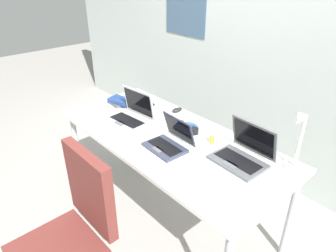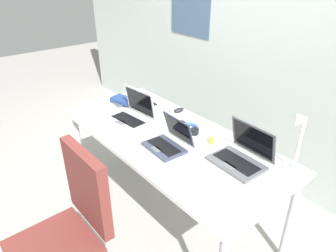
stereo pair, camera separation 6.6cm
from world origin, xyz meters
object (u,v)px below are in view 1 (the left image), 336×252
desk_lamp (297,142)px  headphones (187,128)px  laptop_by_keyboard (169,142)px  laptop_far_corner (243,154)px  pill_bottle (212,138)px  office_chair (71,247)px  computer_mouse (177,110)px  book_stack (120,101)px  cell_phone (147,105)px  laptop_front_left (131,115)px

desk_lamp → headphones: size_ratio=1.87×
laptop_by_keyboard → laptop_far_corner: 0.48m
pill_bottle → office_chair: 1.11m
headphones → pill_bottle: size_ratio=2.71×
computer_mouse → office_chair: office_chair is taller
computer_mouse → office_chair: size_ratio=0.10×
headphones → computer_mouse: bearing=150.1°
computer_mouse → desk_lamp: bearing=3.2°
headphones → book_stack: bearing=-171.6°
laptop_far_corner → office_chair: laptop_far_corner is taller
cell_phone → book_stack: book_stack is taller
laptop_by_keyboard → desk_lamp: bearing=28.6°
cell_phone → office_chair: (0.66, -1.08, -0.35)m
computer_mouse → cell_phone: computer_mouse is taller
laptop_far_corner → headphones: bearing=177.0°
laptop_far_corner → laptop_by_keyboard: bearing=-151.1°
desk_lamp → pill_bottle: size_ratio=5.07×
desk_lamp → pill_bottle: (-0.52, -0.12, -0.16)m
cell_phone → pill_bottle: 0.79m
laptop_far_corner → pill_bottle: laptop_far_corner is taller
laptop_front_left → office_chair: laptop_front_left is taller
desk_lamp → book_stack: (-1.50, -0.22, -0.17)m
laptop_far_corner → headphones: size_ratio=1.59×
laptop_by_keyboard → office_chair: (0.02, -0.78, -0.38)m
desk_lamp → office_chair: bearing=-119.8°
pill_bottle → book_stack: 0.98m
laptop_far_corner → laptop_front_left: bearing=-167.7°
desk_lamp → laptop_far_corner: desk_lamp is taller
computer_mouse → headphones: size_ratio=0.45×
desk_lamp → computer_mouse: bearing=177.4°
book_stack → office_chair: 1.31m
computer_mouse → office_chair: 1.31m
cell_phone → laptop_front_left: bearing=-52.7°
book_stack → pill_bottle: bearing=6.0°
laptop_far_corner → headphones: 0.52m
laptop_by_keyboard → pill_bottle: (0.16, 0.26, -0.00)m
computer_mouse → cell_phone: size_ratio=0.71×
desk_lamp → cell_phone: bearing=-177.1°
desk_lamp → book_stack: bearing=-171.7°
laptop_front_left → pill_bottle: size_ratio=4.37×
desk_lamp → computer_mouse: desk_lamp is taller
cell_phone → book_stack: size_ratio=0.61×
laptop_by_keyboard → office_chair: 0.87m
laptop_front_left → headphones: (0.40, 0.23, -0.03)m
laptop_front_left → computer_mouse: bearing=72.5°
headphones → office_chair: (0.11, -1.04, -0.36)m
cell_phone → pill_bottle: pill_bottle is taller
computer_mouse → book_stack: size_ratio=0.43×
headphones → laptop_by_keyboard: bearing=-70.5°
cell_phone → headphones: headphones is taller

